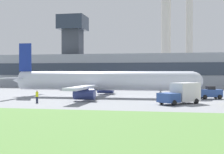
{
  "coord_description": "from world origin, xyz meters",
  "views": [
    {
      "loc": [
        13.78,
        -49.69,
        4.02
      ],
      "look_at": [
        4.34,
        -0.75,
        3.29
      ],
      "focal_mm": 50.0,
      "sensor_mm": 36.0,
      "label": 1
    }
  ],
  "objects": [
    {
      "name": "ground_crew_person",
      "position": [
        -3.77,
        -11.15,
        0.84
      ],
      "size": [
        0.43,
        0.43,
        1.65
      ],
      "color": "#23283D",
      "rests_on": "ground_plane"
    },
    {
      "name": "pushback_tug",
      "position": [
        19.51,
        -0.51,
        0.85
      ],
      "size": [
        3.58,
        2.79,
        1.94
      ],
      "color": "#2D4C93",
      "rests_on": "ground_plane"
    },
    {
      "name": "ground_plane",
      "position": [
        0.0,
        0.0,
        0.0
      ],
      "size": [
        400.0,
        400.0,
        0.0
      ],
      "primitive_type": "plane",
      "color": "gray"
    },
    {
      "name": "terminal_building",
      "position": [
        -1.12,
        35.97,
        5.05
      ],
      "size": [
        73.99,
        11.2,
        20.21
      ],
      "color": "#8C939E",
      "rests_on": "ground_plane"
    },
    {
      "name": "smokestack_right",
      "position": [
        19.69,
        63.08,
        16.85
      ],
      "size": [
        2.77,
        2.77,
        33.47
      ],
      "color": "beige",
      "rests_on": "ground_plane"
    },
    {
      "name": "airplane",
      "position": [
        2.43,
        -0.75,
        2.59
      ],
      "size": [
        31.36,
        25.57,
        8.93
      ],
      "color": "silver",
      "rests_on": "ground_plane"
    },
    {
      "name": "fuel_truck",
      "position": [
        14.98,
        -8.91,
        1.31
      ],
      "size": [
        5.6,
        5.73,
        2.68
      ],
      "color": "#2D4C93",
      "rests_on": "ground_plane"
    },
    {
      "name": "smokestack_left",
      "position": [
        11.59,
        64.54,
        23.14
      ],
      "size": [
        3.95,
        3.95,
        45.96
      ],
      "color": "beige",
      "rests_on": "ground_plane"
    }
  ]
}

